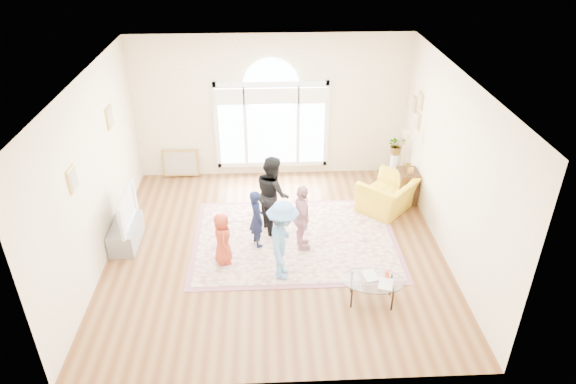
{
  "coord_description": "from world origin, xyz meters",
  "views": [
    {
      "loc": [
        -0.14,
        -7.64,
        5.56
      ],
      "look_at": [
        0.24,
        0.3,
        1.01
      ],
      "focal_mm": 32.0,
      "sensor_mm": 36.0,
      "label": 1
    }
  ],
  "objects_px": {
    "area_rug": "(295,239)",
    "armchair": "(387,195)",
    "coffee_table": "(373,281)",
    "television": "(122,209)",
    "tv_console": "(126,234)"
  },
  "relations": [
    {
      "from": "television",
      "to": "coffee_table",
      "type": "bearing_deg",
      "value": -22.91
    },
    {
      "from": "coffee_table",
      "to": "armchair",
      "type": "distance_m",
      "value": 2.85
    },
    {
      "from": "area_rug",
      "to": "television",
      "type": "xyz_separation_m",
      "value": [
        -3.11,
        0.05,
        0.73
      ]
    },
    {
      "from": "coffee_table",
      "to": "armchair",
      "type": "xyz_separation_m",
      "value": [
        0.83,
        2.73,
        -0.05
      ]
    },
    {
      "from": "tv_console",
      "to": "television",
      "type": "bearing_deg",
      "value": -0.0
    },
    {
      "from": "area_rug",
      "to": "tv_console",
      "type": "distance_m",
      "value": 3.13
    },
    {
      "from": "television",
      "to": "coffee_table",
      "type": "distance_m",
      "value": 4.59
    },
    {
      "from": "coffee_table",
      "to": "armchair",
      "type": "height_order",
      "value": "armchair"
    },
    {
      "from": "area_rug",
      "to": "armchair",
      "type": "xyz_separation_m",
      "value": [
        1.93,
        0.99,
        0.33
      ]
    },
    {
      "from": "area_rug",
      "to": "armchair",
      "type": "distance_m",
      "value": 2.2
    },
    {
      "from": "area_rug",
      "to": "armchair",
      "type": "bearing_deg",
      "value": 27.17
    },
    {
      "from": "area_rug",
      "to": "coffee_table",
      "type": "relative_size",
      "value": 3.38
    },
    {
      "from": "television",
      "to": "armchair",
      "type": "height_order",
      "value": "television"
    },
    {
      "from": "area_rug",
      "to": "coffee_table",
      "type": "distance_m",
      "value": 2.09
    },
    {
      "from": "television",
      "to": "tv_console",
      "type": "bearing_deg",
      "value": 180.0
    }
  ]
}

